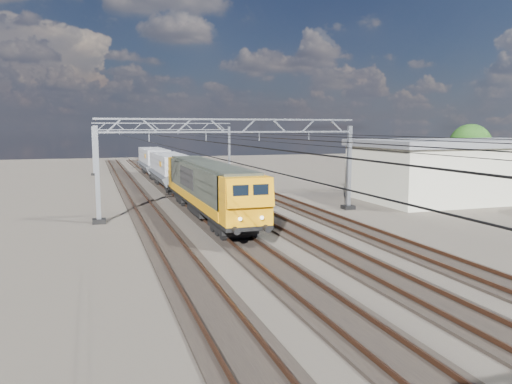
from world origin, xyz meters
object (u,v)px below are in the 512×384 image
object	(u,v)px
hopper_wagon_lead	(170,168)
tree_far	(474,147)
hopper_wagon_mid	(154,160)
industrial_shed	(461,169)
catenary_gantry_far	(164,146)
catenary_gantry_mid	(233,163)
locomotive	(208,186)

from	to	relation	value
hopper_wagon_lead	tree_far	bearing A→B (deg)	-13.21
hopper_wagon_mid	industrial_shed	size ratio (longest dim) A/B	0.70
catenary_gantry_far	tree_far	xyz separation A→B (m)	(30.32, -26.21, 0.46)
catenary_gantry_mid	catenary_gantry_far	distance (m)	36.00
hopper_wagon_mid	industrial_shed	bearing A→B (deg)	-50.94
hopper_wagon_lead	industrial_shed	distance (m)	28.51
catenary_gantry_mid	catenary_gantry_far	xyz separation A→B (m)	(0.00, 36.00, 0.00)
catenary_gantry_far	industrial_shed	xyz separation A→B (m)	(22.00, -34.00, -1.18)
catenary_gantry_far	hopper_wagon_mid	size ratio (longest dim) A/B	1.53
catenary_gantry_far	tree_far	bearing A→B (deg)	-40.85
catenary_gantry_far	hopper_wagon_lead	bearing A→B (deg)	-96.13
locomotive	tree_far	distance (m)	33.92
locomotive	hopper_wagon_mid	xyz separation A→B (m)	(-0.00, 31.90, -0.09)
locomotive	hopper_wagon_mid	distance (m)	31.90
hopper_wagon_mid	hopper_wagon_lead	bearing A→B (deg)	-90.00
catenary_gantry_mid	hopper_wagon_mid	distance (m)	31.68
catenary_gantry_mid	tree_far	world-z (taller)	catenary_gantry_mid
tree_far	catenary_gantry_mid	bearing A→B (deg)	-162.11
hopper_wagon_lead	catenary_gantry_far	bearing A→B (deg)	83.87
hopper_wagon_mid	tree_far	distance (m)	39.03
locomotive	tree_far	xyz separation A→B (m)	(32.32, 10.11, 2.04)
industrial_shed	catenary_gantry_mid	bearing A→B (deg)	-174.81
hopper_wagon_lead	industrial_shed	size ratio (longest dim) A/B	0.70
catenary_gantry_mid	tree_far	xyz separation A→B (m)	(30.32, 9.79, 0.46)
catenary_gantry_mid	hopper_wagon_mid	size ratio (longest dim) A/B	1.53
industrial_shed	hopper_wagon_mid	bearing A→B (deg)	129.06
locomotive	hopper_wagon_mid	world-z (taller)	locomotive
catenary_gantry_far	hopper_wagon_mid	distance (m)	5.14
catenary_gantry_mid	hopper_wagon_mid	bearing A→B (deg)	93.63
catenary_gantry_mid	catenary_gantry_far	bearing A→B (deg)	90.00
catenary_gantry_mid	hopper_wagon_lead	distance (m)	17.57
catenary_gantry_far	locomotive	world-z (taller)	catenary_gantry_far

